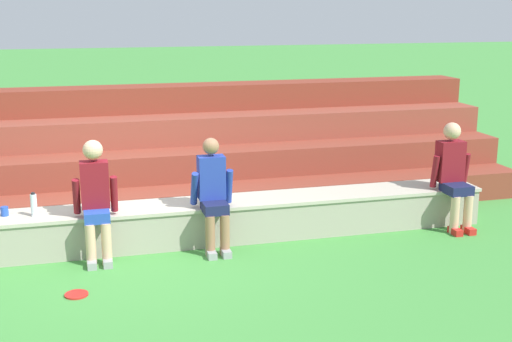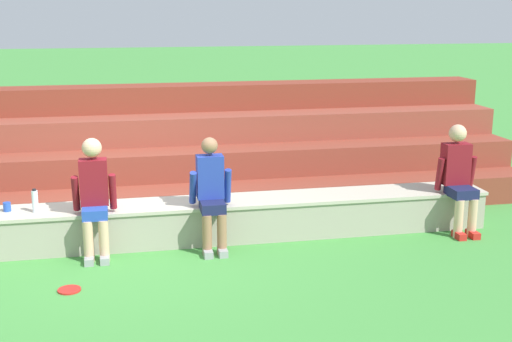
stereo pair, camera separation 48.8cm
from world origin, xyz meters
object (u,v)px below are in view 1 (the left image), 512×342
object	(u,v)px
person_far_left	(96,198)
water_bottle_near_right	(34,205)
plastic_cup_left_end	(5,211)
frisbee	(76,294)
person_center	(453,173)
person_left_of_center	(213,193)

from	to	relation	value
person_far_left	water_bottle_near_right	bearing A→B (deg)	158.88
plastic_cup_left_end	frisbee	distance (m)	1.59
water_bottle_near_right	plastic_cup_left_end	size ratio (longest dim) A/B	2.61
frisbee	plastic_cup_left_end	bearing A→B (deg)	119.40
person_center	plastic_cup_left_end	world-z (taller)	person_center
frisbee	person_far_left	bearing A→B (deg)	74.86
frisbee	person_left_of_center	bearing A→B (deg)	30.71
person_far_left	frisbee	xyz separation A→B (m)	(-0.26, -0.95, -0.71)
person_far_left	person_center	bearing A→B (deg)	0.11
person_left_of_center	frisbee	distance (m)	1.95
person_far_left	person_left_of_center	xyz separation A→B (m)	(1.32, -0.02, -0.04)
person_far_left	person_left_of_center	distance (m)	1.32
person_far_left	plastic_cup_left_end	xyz separation A→B (m)	(-1.00, 0.36, -0.18)
person_far_left	frisbee	bearing A→B (deg)	-105.14
plastic_cup_left_end	frisbee	xyz separation A→B (m)	(0.74, -1.31, -0.53)
frisbee	water_bottle_near_right	bearing A→B (deg)	108.84
person_center	water_bottle_near_right	xyz separation A→B (m)	(-5.10, 0.25, -0.10)
person_far_left	plastic_cup_left_end	size ratio (longest dim) A/B	12.89
person_far_left	person_left_of_center	size ratio (longest dim) A/B	1.03
plastic_cup_left_end	frisbee	bearing A→B (deg)	-60.60
person_left_of_center	person_center	distance (m)	3.11
water_bottle_near_right	frisbee	xyz separation A→B (m)	(0.41, -1.21, -0.61)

